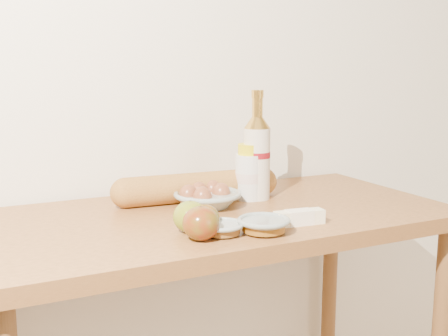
{
  "coord_description": "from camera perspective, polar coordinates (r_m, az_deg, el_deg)",
  "views": [
    {
      "loc": [
        -0.6,
        -0.09,
        1.27
      ],
      "look_at": [
        0.0,
        1.15,
        1.02
      ],
      "focal_mm": 45.0,
      "sensor_mm": 36.0,
      "label": 1
    }
  ],
  "objects": [
    {
      "name": "egg_bowl",
      "position": [
        1.5,
        -1.78,
        -2.99
      ],
      "size": [
        0.23,
        0.23,
        0.06
      ],
      "rotation": [
        0.0,
        0.0,
        0.32
      ],
      "color": "#919F98",
      "rests_on": "table"
    },
    {
      "name": "butter_stick",
      "position": [
        1.35,
        7.66,
        -5.01
      ],
      "size": [
        0.12,
        0.05,
        0.04
      ],
      "rotation": [
        0.0,
        0.0,
        -0.11
      ],
      "color": "#FFF5C5",
      "rests_on": "table"
    },
    {
      "name": "back_wall",
      "position": [
        1.71,
        -5.39,
        11.25
      ],
      "size": [
        3.5,
        0.02,
        2.6
      ],
      "primitive_type": "cube",
      "color": "white",
      "rests_on": "ground"
    },
    {
      "name": "baguette",
      "position": [
        1.56,
        -2.73,
        -1.92
      ],
      "size": [
        0.49,
        0.11,
        0.08
      ],
      "rotation": [
        0.0,
        0.0,
        -0.07
      ],
      "color": "#BC8139",
      "rests_on": "table"
    },
    {
      "name": "sugar_bowl",
      "position": [
        1.25,
        -0.23,
        -6.15
      ],
      "size": [
        0.1,
        0.1,
        0.03
      ],
      "rotation": [
        0.0,
        0.0,
        -0.02
      ],
      "color": "#96A49F",
      "rests_on": "table"
    },
    {
      "name": "table",
      "position": [
        1.49,
        -0.51,
        -9.08
      ],
      "size": [
        1.2,
        0.6,
        0.9
      ],
      "color": "#A96D36",
      "rests_on": "ground"
    },
    {
      "name": "apple_redgreen_right",
      "position": [
        1.27,
        -2.04,
        -5.15
      ],
      "size": [
        0.09,
        0.09,
        0.07
      ],
      "rotation": [
        0.0,
        0.0,
        0.36
      ],
      "color": "maroon",
      "rests_on": "table"
    },
    {
      "name": "syrup_bowl",
      "position": [
        1.27,
        4.06,
        -5.8
      ],
      "size": [
        0.16,
        0.16,
        0.03
      ],
      "rotation": [
        0.0,
        0.0,
        0.43
      ],
      "color": "gray",
      "rests_on": "table"
    },
    {
      "name": "cream_bottle",
      "position": [
        1.58,
        2.59,
        -0.58
      ],
      "size": [
        0.09,
        0.09,
        0.16
      ],
      "rotation": [
        0.0,
        0.0,
        0.17
      ],
      "color": "white",
      "rests_on": "table"
    },
    {
      "name": "bourbon_bottle",
      "position": [
        1.57,
        3.36,
        1.3
      ],
      "size": [
        0.08,
        0.08,
        0.31
      ],
      "rotation": [
        0.0,
        0.0,
        0.06
      ],
      "color": "beige",
      "rests_on": "table"
    },
    {
      "name": "apple_redgreen_front",
      "position": [
        1.21,
        -2.35,
        -5.64
      ],
      "size": [
        0.1,
        0.1,
        0.08
      ],
      "rotation": [
        0.0,
        0.0,
        0.32
      ],
      "color": "maroon",
      "rests_on": "table"
    },
    {
      "name": "apple_yellowgreen",
      "position": [
        1.27,
        -3.45,
        -4.95
      ],
      "size": [
        0.1,
        0.1,
        0.07
      ],
      "rotation": [
        0.0,
        0.0,
        0.34
      ],
      "color": "olive",
      "rests_on": "table"
    }
  ]
}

